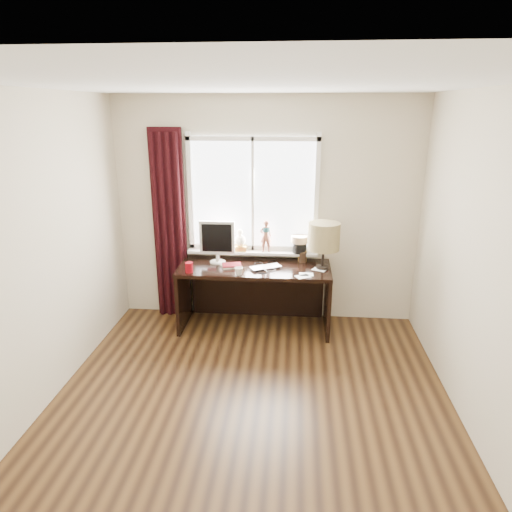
# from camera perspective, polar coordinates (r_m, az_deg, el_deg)

# --- Properties ---
(floor) EXTENTS (3.50, 4.00, 0.00)m
(floor) POSITION_cam_1_polar(r_m,az_deg,el_deg) (4.03, -0.91, -19.40)
(floor) COLOR #523518
(floor) RESTS_ON ground
(ceiling) EXTENTS (3.50, 4.00, 0.00)m
(ceiling) POSITION_cam_1_polar(r_m,az_deg,el_deg) (3.20, -1.16, 20.73)
(ceiling) COLOR white
(ceiling) RESTS_ON wall_back
(wall_back) EXTENTS (3.50, 0.00, 2.60)m
(wall_back) POSITION_cam_1_polar(r_m,az_deg,el_deg) (5.32, 1.26, 5.56)
(wall_back) COLOR beige
(wall_back) RESTS_ON ground
(wall_front) EXTENTS (3.50, 0.00, 2.60)m
(wall_front) POSITION_cam_1_polar(r_m,az_deg,el_deg) (1.68, -8.98, -25.33)
(wall_front) COLOR beige
(wall_front) RESTS_ON ground
(wall_left) EXTENTS (0.00, 4.00, 2.60)m
(wall_left) POSITION_cam_1_polar(r_m,az_deg,el_deg) (3.98, -26.97, -0.78)
(wall_left) COLOR beige
(wall_left) RESTS_ON ground
(wall_right) EXTENTS (0.00, 4.00, 2.60)m
(wall_right) POSITION_cam_1_polar(r_m,az_deg,el_deg) (3.66, 27.37, -2.35)
(wall_right) COLOR beige
(wall_right) RESTS_ON ground
(laptop) EXTENTS (0.41, 0.36, 0.03)m
(laptop) POSITION_cam_1_polar(r_m,az_deg,el_deg) (5.06, 1.22, -1.43)
(laptop) COLOR silver
(laptop) RESTS_ON desk
(mug) EXTENTS (0.11, 0.11, 0.09)m
(mug) POSITION_cam_1_polar(r_m,az_deg,el_deg) (4.86, -2.17, -1.88)
(mug) COLOR white
(mug) RESTS_ON desk
(red_cup) EXTENTS (0.08, 0.08, 0.11)m
(red_cup) POSITION_cam_1_polar(r_m,az_deg,el_deg) (4.98, -8.36, -1.42)
(red_cup) COLOR maroon
(red_cup) RESTS_ON desk
(window) EXTENTS (1.52, 0.21, 1.40)m
(window) POSITION_cam_1_polar(r_m,az_deg,el_deg) (5.28, -0.30, 5.50)
(window) COLOR white
(window) RESTS_ON ground
(curtain) EXTENTS (0.38, 0.09, 2.25)m
(curtain) POSITION_cam_1_polar(r_m,az_deg,el_deg) (5.46, -10.78, 3.59)
(curtain) COLOR black
(curtain) RESTS_ON floor
(desk) EXTENTS (1.70, 0.70, 0.75)m
(desk) POSITION_cam_1_polar(r_m,az_deg,el_deg) (5.30, -0.08, -3.47)
(desk) COLOR black
(desk) RESTS_ON floor
(monitor) EXTENTS (0.40, 0.18, 0.49)m
(monitor) POSITION_cam_1_polar(r_m,az_deg,el_deg) (5.19, -4.88, 2.08)
(monitor) COLOR beige
(monitor) RESTS_ON desk
(notebook_stack) EXTENTS (0.26, 0.23, 0.03)m
(notebook_stack) POSITION_cam_1_polar(r_m,az_deg,el_deg) (5.12, -3.11, -1.19)
(notebook_stack) COLOR beige
(notebook_stack) RESTS_ON desk
(brush_holder) EXTENTS (0.09, 0.09, 0.25)m
(brush_holder) POSITION_cam_1_polar(r_m,az_deg,el_deg) (5.29, 5.84, -0.10)
(brush_holder) COLOR black
(brush_holder) RESTS_ON desk
(icon_frame) EXTENTS (0.10, 0.04, 0.13)m
(icon_frame) POSITION_cam_1_polar(r_m,az_deg,el_deg) (5.30, 5.83, -0.02)
(icon_frame) COLOR gold
(icon_frame) RESTS_ON desk
(table_lamp) EXTENTS (0.35, 0.35, 0.52)m
(table_lamp) POSITION_cam_1_polar(r_m,az_deg,el_deg) (5.01, 8.47, 2.38)
(table_lamp) COLOR black
(table_lamp) RESTS_ON desk
(loose_papers) EXTENTS (0.37, 0.40, 0.00)m
(loose_papers) POSITION_cam_1_polar(r_m,az_deg,el_deg) (4.94, 6.72, -2.18)
(loose_papers) COLOR white
(loose_papers) RESTS_ON desk
(desk_cables) EXTENTS (0.30, 0.49, 0.01)m
(desk_cables) POSITION_cam_1_polar(r_m,az_deg,el_deg) (5.11, 1.06, -1.33)
(desk_cables) COLOR black
(desk_cables) RESTS_ON desk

